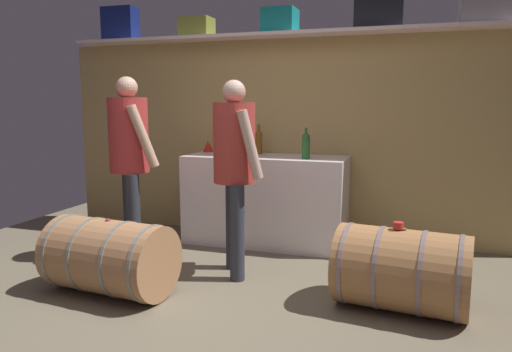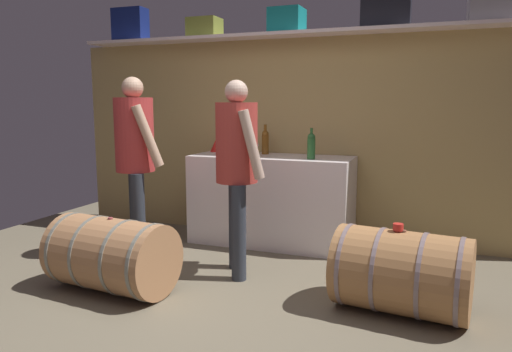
% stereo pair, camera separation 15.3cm
% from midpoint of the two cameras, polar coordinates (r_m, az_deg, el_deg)
% --- Properties ---
extents(ground_plane, '(6.17, 7.63, 0.02)m').
position_cam_midpoint_polar(ground_plane, '(3.75, -2.11, -13.54)').
color(ground_plane, '#695F4C').
extents(back_wall_panel, '(4.97, 0.10, 2.05)m').
position_cam_midpoint_polar(back_wall_panel, '(5.06, 5.14, 4.33)').
color(back_wall_panel, tan).
rests_on(back_wall_panel, ground).
extents(high_shelf_board, '(4.57, 0.40, 0.03)m').
position_cam_midpoint_polar(high_shelf_board, '(4.94, 4.82, 16.34)').
color(high_shelf_board, silver).
rests_on(high_shelf_board, back_wall_panel).
extents(toolcase_navy, '(0.38, 0.21, 0.36)m').
position_cam_midpoint_polar(toolcase_navy, '(5.75, -13.93, 17.00)').
color(toolcase_navy, navy).
rests_on(toolcase_navy, high_shelf_board).
extents(toolcase_olive, '(0.33, 0.26, 0.20)m').
position_cam_midpoint_polar(toolcase_olive, '(5.29, -5.27, 17.11)').
color(toolcase_olive, olive).
rests_on(toolcase_olive, high_shelf_board).
extents(toolcase_teal, '(0.33, 0.30, 0.24)m').
position_cam_midpoint_polar(toolcase_teal, '(4.97, 4.61, 17.88)').
color(toolcase_teal, '#138183').
rests_on(toolcase_teal, high_shelf_board).
extents(toolcase_black, '(0.44, 0.27, 0.33)m').
position_cam_midpoint_polar(toolcase_black, '(4.80, 16.13, 18.47)').
color(toolcase_black, black).
rests_on(toolcase_black, high_shelf_board).
extents(toolcase_grey, '(0.45, 0.26, 0.29)m').
position_cam_midpoint_polar(toolcase_grey, '(4.80, 27.50, 17.58)').
color(toolcase_grey, gray).
rests_on(toolcase_grey, high_shelf_board).
extents(work_cabinet, '(1.60, 0.61, 0.89)m').
position_cam_midpoint_polar(work_cabinet, '(4.82, 2.75, -2.86)').
color(work_cabinet, white).
rests_on(work_cabinet, ground).
extents(wine_bottle_green, '(0.08, 0.08, 0.29)m').
position_cam_midpoint_polar(wine_bottle_green, '(4.51, 7.55, 3.61)').
color(wine_bottle_green, '#275D2B').
rests_on(wine_bottle_green, work_cabinet).
extents(wine_bottle_amber, '(0.07, 0.07, 0.30)m').
position_cam_midpoint_polar(wine_bottle_amber, '(4.92, 2.00, 4.14)').
color(wine_bottle_amber, brown).
rests_on(wine_bottle_amber, work_cabinet).
extents(wine_glass, '(0.08, 0.08, 0.14)m').
position_cam_midpoint_polar(wine_glass, '(4.84, 0.78, 3.63)').
color(wine_glass, white).
rests_on(wine_glass, work_cabinet).
extents(red_funnel, '(0.11, 0.11, 0.12)m').
position_cam_midpoint_polar(red_funnel, '(5.18, -4.01, 3.56)').
color(red_funnel, red).
rests_on(red_funnel, work_cabinet).
extents(wine_barrel_near, '(0.93, 0.66, 0.58)m').
position_cam_midpoint_polar(wine_barrel_near, '(3.44, 18.16, -10.82)').
color(wine_barrel_near, '#A26F43').
rests_on(wine_barrel_near, ground).
extents(wine_barrel_far, '(0.96, 0.64, 0.57)m').
position_cam_midpoint_polar(wine_barrel_far, '(3.79, -15.61, -8.99)').
color(wine_barrel_far, '#A17049').
rests_on(wine_barrel_far, ground).
extents(tasting_cup, '(0.07, 0.07, 0.05)m').
position_cam_midpoint_polar(tasting_cup, '(3.35, 17.79, -5.80)').
color(tasting_cup, red).
rests_on(tasting_cup, wine_barrel_near).
extents(winemaker_pouring, '(0.50, 0.53, 1.64)m').
position_cam_midpoint_polar(winemaker_pouring, '(4.43, -13.15, 3.23)').
color(winemaker_pouring, '#292E36').
rests_on(winemaker_pouring, ground).
extents(visitor_tasting, '(0.45, 0.52, 1.59)m').
position_cam_midpoint_polar(visitor_tasting, '(3.86, -1.07, 2.24)').
color(visitor_tasting, '#2D323C').
rests_on(visitor_tasting, ground).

